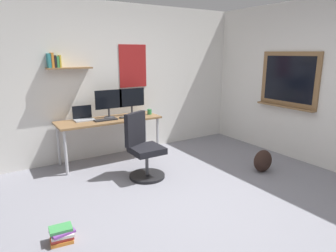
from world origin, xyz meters
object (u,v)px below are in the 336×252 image
at_px(monitor_primary, 109,102).
at_px(coffee_mug, 149,112).
at_px(monitor_secondary, 132,100).
at_px(keyboard, 106,120).
at_px(desk, 109,123).
at_px(backpack, 263,161).
at_px(laptop, 83,117).
at_px(office_chair, 143,150).
at_px(computer_mouse, 122,117).
at_px(book_stack_on_floor, 62,235).

distance_m(monitor_primary, coffee_mug, 0.75).
xyz_separation_m(monitor_primary, monitor_secondary, (0.42, 0.00, 0.00)).
xyz_separation_m(monitor_secondary, keyboard, (-0.55, -0.17, -0.26)).
height_order(desk, backpack, desk).
relative_size(laptop, coffee_mug, 3.37).
xyz_separation_m(desk, backpack, (1.79, -1.70, -0.48)).
bearing_deg(coffee_mug, office_chair, -124.08).
bearing_deg(keyboard, office_chair, -73.26).
bearing_deg(monitor_secondary, monitor_primary, 180.00).
bearing_deg(keyboard, backpack, -40.82).
distance_m(laptop, backpack, 2.91).
height_order(coffee_mug, backpack, coffee_mug).
xyz_separation_m(computer_mouse, book_stack_on_floor, (-1.43, -1.78, -0.67)).
xyz_separation_m(office_chair, coffee_mug, (0.58, 0.86, 0.36)).
relative_size(monitor_secondary, keyboard, 1.25).
distance_m(desk, monitor_secondary, 0.58).
xyz_separation_m(laptop, computer_mouse, (0.58, -0.21, -0.04)).
bearing_deg(monitor_secondary, keyboard, -163.20).
relative_size(laptop, monitor_secondary, 0.67).
bearing_deg(computer_mouse, laptop, 159.62).
distance_m(monitor_primary, book_stack_on_floor, 2.51).
relative_size(backpack, book_stack_on_floor, 1.42).
height_order(monitor_primary, coffee_mug, monitor_primary).
distance_m(desk, backpack, 2.52).
bearing_deg(backpack, monitor_secondary, 126.64).
bearing_deg(book_stack_on_floor, laptop, 66.72).
relative_size(coffee_mug, backpack, 0.27).
relative_size(desk, monitor_secondary, 3.64).
bearing_deg(computer_mouse, coffee_mug, 5.21).
distance_m(laptop, computer_mouse, 0.61).
distance_m(monitor_primary, keyboard, 0.33).
bearing_deg(computer_mouse, backpack, -45.43).
bearing_deg(laptop, office_chair, -62.27).
height_order(desk, book_stack_on_floor, desk).
bearing_deg(book_stack_on_floor, monitor_secondary, 48.86).
xyz_separation_m(laptop, coffee_mug, (1.12, -0.16, -0.01)).
height_order(monitor_primary, keyboard, monitor_primary).
distance_m(monitor_primary, backpack, 2.64).
height_order(computer_mouse, backpack, computer_mouse).
bearing_deg(keyboard, monitor_primary, 52.60).
distance_m(office_chair, backpack, 1.84).
bearing_deg(monitor_secondary, book_stack_on_floor, -131.14).
distance_m(keyboard, book_stack_on_floor, 2.23).
bearing_deg(desk, book_stack_on_floor, -123.72).
height_order(desk, office_chair, office_chair).
distance_m(monitor_secondary, keyboard, 0.63).
height_order(monitor_secondary, book_stack_on_floor, monitor_secondary).
xyz_separation_m(desk, book_stack_on_floor, (-1.24, -1.86, -0.58)).
bearing_deg(backpack, laptop, 139.81).
relative_size(monitor_secondary, book_stack_on_floor, 1.92).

